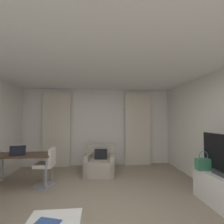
# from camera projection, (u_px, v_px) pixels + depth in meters

# --- Properties ---
(ground_plane) EXTENTS (12.00, 12.00, 0.00)m
(ground_plane) POSITION_uv_depth(u_px,v_px,m) (100.00, 218.00, 2.56)
(ground_plane) COLOR gray
(wall_window) EXTENTS (5.12, 0.06, 2.60)m
(wall_window) POSITION_uv_depth(u_px,v_px,m) (98.00, 127.00, 5.63)
(wall_window) COLOR silver
(wall_window) RESTS_ON ground
(ceiling) EXTENTS (5.12, 6.12, 0.06)m
(ceiling) POSITION_uv_depth(u_px,v_px,m) (100.00, 55.00, 2.67)
(ceiling) COLOR white
(ceiling) RESTS_ON wall_left
(curtain_left_panel) EXTENTS (0.90, 0.06, 2.50)m
(curtain_left_panel) POSITION_uv_depth(u_px,v_px,m) (57.00, 129.00, 5.37)
(curtain_left_panel) COLOR beige
(curtain_left_panel) RESTS_ON ground
(curtain_right_panel) EXTENTS (0.90, 0.06, 2.50)m
(curtain_right_panel) POSITION_uv_depth(u_px,v_px,m) (138.00, 128.00, 5.63)
(curtain_right_panel) COLOR beige
(curtain_right_panel) RESTS_ON ground
(armchair) EXTENTS (0.93, 0.90, 0.78)m
(armchair) POSITION_uv_depth(u_px,v_px,m) (100.00, 164.00, 4.65)
(armchair) COLOR #B2A899
(armchair) RESTS_ON ground
(desk) EXTENTS (1.26, 0.57, 0.76)m
(desk) POSITION_uv_depth(u_px,v_px,m) (24.00, 157.00, 3.76)
(desk) COLOR #4C3828
(desk) RESTS_ON ground
(desk_chair) EXTENTS (0.48, 0.48, 0.88)m
(desk_chair) POSITION_uv_depth(u_px,v_px,m) (46.00, 170.00, 3.77)
(desk_chair) COLOR gray
(desk_chair) RESTS_ON ground
(laptop) EXTENTS (0.38, 0.33, 0.22)m
(laptop) POSITION_uv_depth(u_px,v_px,m) (18.00, 153.00, 3.68)
(laptop) COLOR #2D2D33
(laptop) RESTS_ON desk
(magazine_open) EXTENTS (0.33, 0.28, 0.01)m
(magazine_open) POSITION_uv_depth(u_px,v_px,m) (47.00, 224.00, 1.83)
(magazine_open) COLOR #335193
(magazine_open) RESTS_ON coffee_table
(tv_flatscreen) EXTENTS (0.20, 1.00, 0.73)m
(tv_flatscreen) POSITION_uv_depth(u_px,v_px,m) (224.00, 156.00, 2.87)
(tv_flatscreen) COLOR #333338
(tv_flatscreen) RESTS_ON tv_console
(handbag_primary) EXTENTS (0.30, 0.14, 0.37)m
(handbag_primary) POSITION_uv_depth(u_px,v_px,m) (204.00, 164.00, 3.20)
(handbag_primary) COLOR #387F5B
(handbag_primary) RESTS_ON tv_console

